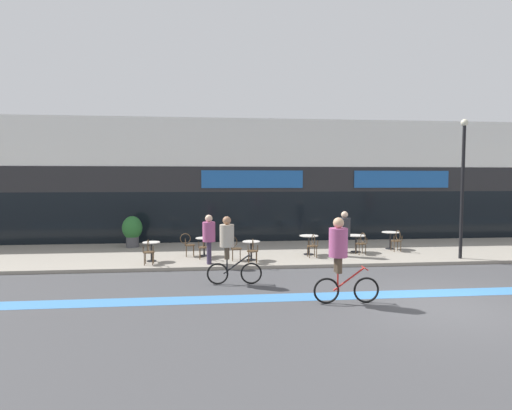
# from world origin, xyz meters

# --- Properties ---
(ground_plane) EXTENTS (120.00, 120.00, 0.00)m
(ground_plane) POSITION_xyz_m (0.00, 0.00, 0.00)
(ground_plane) COLOR #424244
(sidewalk_slab) EXTENTS (40.00, 5.50, 0.12)m
(sidewalk_slab) POSITION_xyz_m (0.00, 7.25, 0.06)
(sidewalk_slab) COLOR gray
(sidewalk_slab) RESTS_ON ground
(storefront_facade) EXTENTS (40.00, 4.06, 6.01)m
(storefront_facade) POSITION_xyz_m (0.00, 11.97, 2.99)
(storefront_facade) COLOR silver
(storefront_facade) RESTS_ON ground
(bike_lane_stripe) EXTENTS (36.00, 0.70, 0.01)m
(bike_lane_stripe) POSITION_xyz_m (0.00, 1.13, 0.00)
(bike_lane_stripe) COLOR #3D7AB7
(bike_lane_stripe) RESTS_ON ground
(bistro_table_0) EXTENTS (0.62, 0.62, 0.71)m
(bistro_table_0) POSITION_xyz_m (-7.82, 5.66, 0.62)
(bistro_table_0) COLOR black
(bistro_table_0) RESTS_ON sidewalk_slab
(bistro_table_1) EXTENTS (0.66, 0.66, 0.72)m
(bistro_table_1) POSITION_xyz_m (-5.94, 6.50, 0.63)
(bistro_table_1) COLOR black
(bistro_table_1) RESTS_ON sidewalk_slab
(bistro_table_2) EXTENTS (0.65, 0.65, 0.70)m
(bistro_table_2) POSITION_xyz_m (-4.18, 5.51, 0.62)
(bistro_table_2) COLOR black
(bistro_table_2) RESTS_ON sidewalk_slab
(bistro_table_3) EXTENTS (0.74, 0.74, 0.77)m
(bistro_table_3) POSITION_xyz_m (-1.80, 6.38, 0.67)
(bistro_table_3) COLOR black
(bistro_table_3) RESTS_ON sidewalk_slab
(bistro_table_4) EXTENTS (0.77, 0.77, 0.70)m
(bistro_table_4) POSITION_xyz_m (0.26, 6.74, 0.63)
(bistro_table_4) COLOR black
(bistro_table_4) RESTS_ON sidewalk_slab
(bistro_table_5) EXTENTS (0.72, 0.72, 0.74)m
(bistro_table_5) POSITION_xyz_m (1.98, 7.30, 0.65)
(bistro_table_5) COLOR black
(bistro_table_5) RESTS_ON sidewalk_slab
(cafe_chair_0_near) EXTENTS (0.41, 0.58, 0.90)m
(cafe_chair_0_near) POSITION_xyz_m (-7.82, 5.04, 0.64)
(cafe_chair_0_near) COLOR #4C3823
(cafe_chair_0_near) RESTS_ON sidewalk_slab
(cafe_chair_1_near) EXTENTS (0.41, 0.58, 0.90)m
(cafe_chair_1_near) POSITION_xyz_m (-5.94, 5.87, 0.64)
(cafe_chair_1_near) COLOR #4C3823
(cafe_chair_1_near) RESTS_ON sidewalk_slab
(cafe_chair_1_side) EXTENTS (0.59, 0.44, 0.90)m
(cafe_chair_1_side) POSITION_xyz_m (-6.56, 6.49, 0.64)
(cafe_chair_1_side) COLOR #4C3823
(cafe_chair_1_side) RESTS_ON sidewalk_slab
(cafe_chair_2_near) EXTENTS (0.41, 0.58, 0.90)m
(cafe_chair_2_near) POSITION_xyz_m (-4.18, 4.89, 0.64)
(cafe_chair_2_near) COLOR #4C3823
(cafe_chair_2_near) RESTS_ON sidewalk_slab
(cafe_chair_2_side) EXTENTS (0.59, 0.43, 0.90)m
(cafe_chair_2_side) POSITION_xyz_m (-4.80, 5.52, 0.64)
(cafe_chair_2_side) COLOR #4C3823
(cafe_chair_2_side) RESTS_ON sidewalk_slab
(cafe_chair_3_near) EXTENTS (0.41, 0.58, 0.90)m
(cafe_chair_3_near) POSITION_xyz_m (-1.80, 5.75, 0.64)
(cafe_chair_3_near) COLOR #4C3823
(cafe_chair_3_near) RESTS_ON sidewalk_slab
(cafe_chair_4_near) EXTENTS (0.44, 0.60, 0.90)m
(cafe_chair_4_near) POSITION_xyz_m (0.27, 6.11, 0.64)
(cafe_chair_4_near) COLOR #4C3823
(cafe_chair_4_near) RESTS_ON sidewalk_slab
(cafe_chair_4_side) EXTENTS (0.58, 0.40, 0.90)m
(cafe_chair_4_side) POSITION_xyz_m (-0.36, 6.74, 0.64)
(cafe_chair_4_side) COLOR #4C3823
(cafe_chair_4_side) RESTS_ON sidewalk_slab
(cafe_chair_5_near) EXTENTS (0.40, 0.58, 0.90)m
(cafe_chair_5_near) POSITION_xyz_m (1.98, 6.67, 0.64)
(cafe_chair_5_near) COLOR #4C3823
(cafe_chair_5_near) RESTS_ON sidewalk_slab
(planter_pot) EXTENTS (0.86, 0.86, 1.37)m
(planter_pot) POSITION_xyz_m (-9.15, 8.89, 0.88)
(planter_pot) COLOR #4C4C51
(planter_pot) RESTS_ON sidewalk_slab
(lamp_post) EXTENTS (0.26, 0.26, 5.22)m
(lamp_post) POSITION_xyz_m (3.74, 5.06, 3.13)
(lamp_post) COLOR black
(lamp_post) RESTS_ON sidewalk_slab
(cyclist_0) EXTENTS (1.63, 0.49, 2.02)m
(cyclist_0) POSITION_xyz_m (-5.10, 2.62, 1.18)
(cyclist_0) COLOR black
(cyclist_0) RESTS_ON ground
(cyclist_1) EXTENTS (1.67, 0.50, 2.16)m
(cyclist_1) POSITION_xyz_m (-2.40, 0.51, 1.29)
(cyclist_1) COLOR black
(cyclist_1) RESTS_ON ground
(pedestrian_near_end) EXTENTS (0.52, 0.52, 1.76)m
(pedestrian_near_end) POSITION_xyz_m (-0.53, 5.85, 1.17)
(pedestrian_near_end) COLOR #382D47
(pedestrian_near_end) RESTS_ON sidewalk_slab
(pedestrian_far_end) EXTENTS (0.49, 0.49, 1.74)m
(pedestrian_far_end) POSITION_xyz_m (-5.72, 5.03, 1.16)
(pedestrian_far_end) COLOR #382D47
(pedestrian_far_end) RESTS_ON sidewalk_slab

